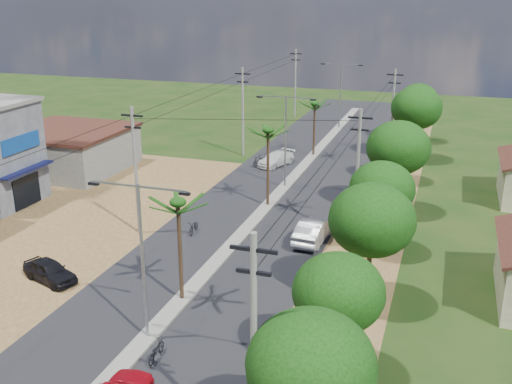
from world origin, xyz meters
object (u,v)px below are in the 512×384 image
at_px(car_white_far, 276,159).
at_px(moto_rider_east, 156,351).
at_px(car_silver_mid, 313,231).
at_px(car_parked_dark, 50,271).

bearing_deg(car_white_far, moto_rider_east, -63.11).
distance_m(car_silver_mid, car_white_far, 18.77).
relative_size(car_silver_mid, car_parked_dark, 1.27).
height_order(car_white_far, moto_rider_east, car_white_far).
bearing_deg(moto_rider_east, car_parked_dark, -31.54).
height_order(car_silver_mid, car_parked_dark, car_silver_mid).
bearing_deg(car_parked_dark, moto_rider_east, -99.02).
distance_m(car_silver_mid, moto_rider_east, 16.19).
xyz_separation_m(car_white_far, car_parked_dark, (-5.66, -27.72, 0.00)).
bearing_deg(moto_rider_east, car_silver_mid, -106.84).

